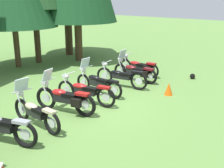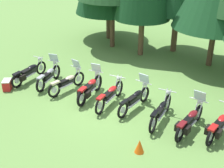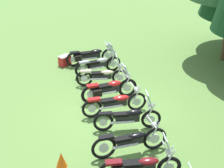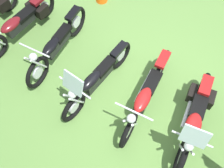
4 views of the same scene
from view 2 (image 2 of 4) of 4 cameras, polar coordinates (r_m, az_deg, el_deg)
The scene contains 12 objects.
ground_plane at distance 12.51m, azimuth -0.53°, elevation -3.92°, with size 80.00×80.00×0.00m, color #608C42.
motorcycle_0 at distance 14.87m, azimuth -15.73°, elevation 2.20°, with size 0.86×2.36×1.00m.
motorcycle_1 at distance 14.25m, azimuth -12.06°, elevation 1.59°, with size 0.97×2.08×1.37m.
motorcycle_2 at distance 13.52m, azimuth -8.58°, elevation 0.44°, with size 0.68×2.18×1.36m.
motorcycle_3 at distance 12.79m, azimuth -4.28°, elevation -0.76°, with size 0.96×2.20×1.39m.
motorcycle_4 at distance 12.30m, azimuth -0.36°, elevation -2.02°, with size 0.83×2.36×1.01m.
motorcycle_5 at distance 12.00m, azimuth 4.44°, elevation -2.85°, with size 0.76×2.27×1.35m.
motorcycle_6 at distance 11.35m, azimuth 9.41°, elevation -5.08°, with size 0.80×2.32×1.03m.
motorcycle_7 at distance 11.01m, azimuth 14.72°, elevation -6.78°, with size 0.71×2.28×1.35m.
motorcycle_8 at distance 11.11m, azimuth 19.99°, elevation -7.39°, with size 0.74×2.26×0.99m.
picnic_cooler at distance 14.42m, azimuth -19.51°, elevation -0.13°, with size 0.62×0.63×0.47m.
traffic_cone at distance 9.86m, azimuth 5.31°, elevation -11.83°, with size 0.32×0.32×0.48m, color #EA590F.
Camera 2 is at (7.05, -8.16, 6.34)m, focal length 47.49 mm.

